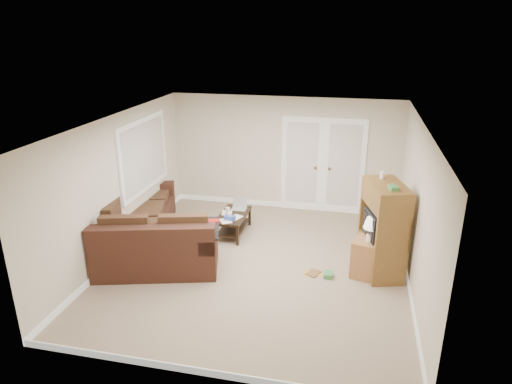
% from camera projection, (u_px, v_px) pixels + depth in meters
% --- Properties ---
extents(floor, '(5.50, 5.50, 0.00)m').
position_uv_depth(floor, '(257.00, 265.00, 7.91)').
color(floor, tan).
rests_on(floor, ground).
extents(ceiling, '(5.00, 5.50, 0.02)m').
position_uv_depth(ceiling, '(258.00, 122.00, 7.05)').
color(ceiling, silver).
rests_on(ceiling, wall_back).
extents(wall_left, '(0.02, 5.50, 2.50)m').
position_uv_depth(wall_left, '(118.00, 186.00, 7.99)').
color(wall_left, beige).
rests_on(wall_left, floor).
extents(wall_right, '(0.02, 5.50, 2.50)m').
position_uv_depth(wall_right, '(417.00, 210.00, 6.97)').
color(wall_right, beige).
rests_on(wall_right, floor).
extents(wall_back, '(5.00, 0.02, 2.50)m').
position_uv_depth(wall_back, '(284.00, 154.00, 10.00)').
color(wall_back, beige).
rests_on(wall_back, floor).
extents(wall_front, '(5.00, 0.02, 2.50)m').
position_uv_depth(wall_front, '(204.00, 285.00, 4.96)').
color(wall_front, beige).
rests_on(wall_front, floor).
extents(baseboards, '(5.00, 5.50, 0.10)m').
position_uv_depth(baseboards, '(257.00, 262.00, 7.89)').
color(baseboards, white).
rests_on(baseboards, floor).
extents(french_doors, '(1.80, 0.05, 2.13)m').
position_uv_depth(french_doors, '(323.00, 166.00, 9.87)').
color(french_doors, white).
rests_on(french_doors, floor).
extents(window_left, '(0.05, 1.92, 1.42)m').
position_uv_depth(window_left, '(144.00, 155.00, 8.79)').
color(window_left, white).
rests_on(window_left, wall_left).
extents(sectional_sofa, '(2.78, 3.23, 0.95)m').
position_uv_depth(sectional_sofa, '(147.00, 231.00, 8.32)').
color(sectional_sofa, '#3F2218').
rests_on(sectional_sofa, floor).
extents(coffee_table, '(0.52, 1.03, 0.70)m').
position_uv_depth(coffee_table, '(234.00, 223.00, 9.02)').
color(coffee_table, black).
rests_on(coffee_table, floor).
extents(tv_armoire, '(0.78, 1.08, 1.67)m').
position_uv_depth(tv_armoire, '(383.00, 229.00, 7.42)').
color(tv_armoire, brown).
rests_on(tv_armoire, floor).
extents(side_cabinet, '(0.61, 0.61, 1.04)m').
position_uv_depth(side_cabinet, '(369.00, 255.00, 7.44)').
color(side_cabinet, '#A8703D').
rests_on(side_cabinet, floor).
extents(space_heater, '(0.11, 0.09, 0.27)m').
position_uv_depth(space_heater, '(384.00, 217.00, 9.52)').
color(space_heater, white).
rests_on(space_heater, floor).
extents(floor_magazine, '(0.33, 0.30, 0.01)m').
position_uv_depth(floor_magazine, '(312.00, 273.00, 7.62)').
color(floor_magazine, gold).
rests_on(floor_magazine, floor).
extents(floor_greenbox, '(0.15, 0.19, 0.08)m').
position_uv_depth(floor_greenbox, '(328.00, 275.00, 7.51)').
color(floor_greenbox, '#3D8641').
rests_on(floor_greenbox, floor).
extents(floor_book, '(0.27, 0.30, 0.02)m').
position_uv_depth(floor_book, '(309.00, 271.00, 7.67)').
color(floor_book, brown).
rests_on(floor_book, floor).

